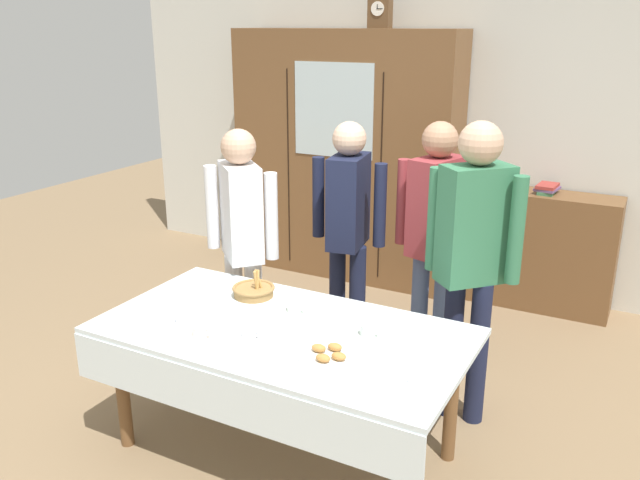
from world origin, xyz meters
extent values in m
plane|color=#846B4C|center=(0.00, 0.00, 0.00)|extent=(12.00, 12.00, 0.00)
cube|color=silver|center=(0.00, 2.65, 1.35)|extent=(6.40, 0.10, 2.70)
cylinder|color=brown|center=(-0.79, -0.55, 0.35)|extent=(0.07, 0.07, 0.70)
cylinder|color=brown|center=(0.79, -0.55, 0.35)|extent=(0.07, 0.07, 0.70)
cylinder|color=brown|center=(-0.79, 0.15, 0.35)|extent=(0.07, 0.07, 0.70)
cylinder|color=brown|center=(0.79, 0.15, 0.35)|extent=(0.07, 0.07, 0.70)
cube|color=silver|center=(0.00, -0.20, 0.71)|extent=(1.86, 0.98, 0.03)
cube|color=silver|center=(0.00, -0.69, 0.58)|extent=(1.86, 0.01, 0.24)
cube|color=brown|center=(-0.90, 2.35, 1.07)|extent=(2.00, 0.45, 2.15)
cube|color=silver|center=(-0.90, 2.13, 1.50)|extent=(0.72, 0.01, 0.77)
cube|color=black|center=(-1.34, 2.13, 0.97)|extent=(0.01, 0.01, 1.72)
cube|color=black|center=(-0.46, 2.13, 0.97)|extent=(0.01, 0.01, 1.72)
cube|color=brown|center=(-0.60, 2.35, 2.27)|extent=(0.18, 0.10, 0.24)
cylinder|color=white|center=(-0.60, 2.30, 2.29)|extent=(0.11, 0.01, 0.11)
cube|color=black|center=(-0.60, 2.30, 2.31)|extent=(0.00, 0.00, 0.04)
cube|color=black|center=(-0.58, 2.30, 2.29)|extent=(0.05, 0.00, 0.00)
cube|color=brown|center=(0.81, 2.41, 0.47)|extent=(1.12, 0.35, 0.94)
cube|color=#3D754C|center=(0.81, 2.41, 0.95)|extent=(0.12, 0.21, 0.03)
cube|color=#664C7A|center=(0.81, 2.41, 0.97)|extent=(0.18, 0.23, 0.02)
cube|color=#99332D|center=(0.81, 2.41, 1.00)|extent=(0.15, 0.22, 0.02)
cylinder|color=white|center=(-0.09, -0.37, 0.73)|extent=(0.13, 0.13, 0.01)
cylinder|color=white|center=(-0.09, -0.37, 0.76)|extent=(0.08, 0.08, 0.05)
torus|color=white|center=(-0.05, -0.37, 0.77)|extent=(0.04, 0.01, 0.04)
cylinder|color=silver|center=(-0.04, -0.01, 0.73)|extent=(0.13, 0.13, 0.01)
cylinder|color=silver|center=(-0.04, -0.01, 0.76)|extent=(0.08, 0.08, 0.05)
torus|color=silver|center=(0.00, -0.01, 0.77)|extent=(0.04, 0.01, 0.04)
cylinder|color=#47230F|center=(-0.04, -0.01, 0.78)|extent=(0.06, 0.06, 0.01)
cylinder|color=white|center=(-0.55, -0.41, 0.73)|extent=(0.13, 0.13, 0.01)
cylinder|color=white|center=(-0.55, -0.41, 0.76)|extent=(0.08, 0.08, 0.05)
torus|color=white|center=(-0.52, -0.41, 0.77)|extent=(0.04, 0.01, 0.04)
cylinder|color=#47230F|center=(-0.55, -0.41, 0.78)|extent=(0.06, 0.06, 0.01)
cylinder|color=white|center=(-0.30, -0.48, 0.73)|extent=(0.13, 0.13, 0.01)
cylinder|color=white|center=(-0.30, -0.48, 0.76)|extent=(0.08, 0.08, 0.05)
torus|color=white|center=(-0.26, -0.48, 0.77)|extent=(0.04, 0.01, 0.04)
cylinder|color=silver|center=(0.42, -0.08, 0.73)|extent=(0.13, 0.13, 0.01)
cylinder|color=silver|center=(0.42, -0.08, 0.76)|extent=(0.08, 0.08, 0.05)
torus|color=silver|center=(0.45, -0.08, 0.77)|extent=(0.04, 0.01, 0.04)
cylinder|color=#9E7542|center=(-0.35, 0.07, 0.75)|extent=(0.22, 0.22, 0.05)
torus|color=#9E7542|center=(-0.35, 0.07, 0.78)|extent=(0.24, 0.24, 0.02)
cylinder|color=tan|center=(-0.33, 0.06, 0.83)|extent=(0.02, 0.04, 0.12)
cylinder|color=tan|center=(-0.32, 0.07, 0.83)|extent=(0.02, 0.04, 0.12)
cylinder|color=tan|center=(-0.33, 0.09, 0.83)|extent=(0.04, 0.03, 0.12)
cylinder|color=white|center=(0.35, -0.37, 0.73)|extent=(0.28, 0.28, 0.01)
ellipsoid|color=#BC7F3D|center=(0.41, -0.38, 0.76)|extent=(0.07, 0.05, 0.04)
ellipsoid|color=#BC7F3D|center=(0.35, -0.31, 0.76)|extent=(0.07, 0.05, 0.04)
ellipsoid|color=#BC7F3D|center=(0.29, -0.35, 0.76)|extent=(0.07, 0.05, 0.04)
ellipsoid|color=#BC7F3D|center=(0.35, -0.43, 0.76)|extent=(0.07, 0.05, 0.04)
cube|color=silver|center=(0.69, -0.39, 0.73)|extent=(0.10, 0.01, 0.00)
ellipsoid|color=silver|center=(0.74, -0.39, 0.73)|extent=(0.03, 0.02, 0.01)
cube|color=silver|center=(-0.74, -0.20, 0.73)|extent=(0.10, 0.01, 0.00)
ellipsoid|color=silver|center=(-0.69, -0.20, 0.73)|extent=(0.03, 0.02, 0.01)
cylinder|color=#191E38|center=(-0.26, 0.94, 0.40)|extent=(0.11, 0.11, 0.80)
cylinder|color=#191E38|center=(-0.11, 0.94, 0.40)|extent=(0.11, 0.11, 0.80)
cube|color=#191E38|center=(-0.19, 0.94, 1.09)|extent=(0.26, 0.39, 0.60)
sphere|color=#DBB293|center=(-0.19, 0.94, 1.50)|extent=(0.22, 0.22, 0.22)
cylinder|color=#191E38|center=(-0.41, 0.94, 1.09)|extent=(0.08, 0.08, 0.54)
cylinder|color=#191E38|center=(0.03, 0.94, 1.09)|extent=(0.08, 0.08, 0.54)
cylinder|color=silver|center=(-0.75, 0.44, 0.39)|extent=(0.11, 0.11, 0.79)
cylinder|color=silver|center=(-0.60, 0.44, 0.39)|extent=(0.11, 0.11, 0.79)
cube|color=silver|center=(-0.68, 0.44, 1.08)|extent=(0.40, 0.39, 0.59)
sphere|color=tan|center=(-0.68, 0.44, 1.49)|extent=(0.21, 0.21, 0.21)
cylinder|color=silver|center=(-0.90, 0.44, 1.08)|extent=(0.08, 0.08, 0.53)
cylinder|color=silver|center=(-0.46, 0.44, 1.08)|extent=(0.08, 0.08, 0.53)
cylinder|color=#191E38|center=(0.66, 0.56, 0.43)|extent=(0.11, 0.11, 0.85)
cylinder|color=#191E38|center=(0.81, 0.56, 0.43)|extent=(0.11, 0.11, 0.85)
cube|color=#33704C|center=(0.73, 0.56, 1.17)|extent=(0.39, 0.40, 0.64)
sphere|color=tan|center=(0.73, 0.56, 1.60)|extent=(0.23, 0.23, 0.23)
cylinder|color=#33704C|center=(0.51, 0.56, 1.17)|extent=(0.08, 0.08, 0.57)
cylinder|color=#33704C|center=(0.95, 0.56, 1.17)|extent=(0.08, 0.08, 0.57)
cylinder|color=slate|center=(0.30, 1.03, 0.40)|extent=(0.11, 0.11, 0.81)
cylinder|color=slate|center=(0.45, 1.03, 0.40)|extent=(0.11, 0.11, 0.81)
cube|color=#933338|center=(0.37, 1.03, 1.11)|extent=(0.30, 0.40, 0.61)
sphere|color=tan|center=(0.37, 1.03, 1.53)|extent=(0.22, 0.22, 0.22)
cylinder|color=#933338|center=(0.15, 1.03, 1.11)|extent=(0.08, 0.08, 0.55)
cylinder|color=#933338|center=(0.59, 1.03, 1.11)|extent=(0.08, 0.08, 0.55)
camera|label=1|loc=(1.57, -2.75, 2.19)|focal=36.80mm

